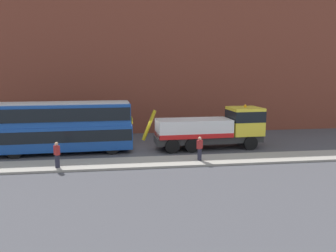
{
  "coord_description": "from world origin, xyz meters",
  "views": [
    {
      "loc": [
        -1.82,
        -27.12,
        6.37
      ],
      "look_at": [
        2.03,
        -0.24,
        2.0
      ],
      "focal_mm": 35.81,
      "sensor_mm": 36.0,
      "label": 1
    }
  ],
  "objects_px": {
    "recovery_tow_truck": "(214,128)",
    "pedestrian_bystander": "(200,149)",
    "double_decker_bus": "(61,126)",
    "pedestrian_onlooker": "(57,155)"
  },
  "relations": [
    {
      "from": "double_decker_bus",
      "to": "pedestrian_onlooker",
      "type": "relative_size",
      "value": 6.5
    },
    {
      "from": "recovery_tow_truck",
      "to": "double_decker_bus",
      "type": "relative_size",
      "value": 0.92
    },
    {
      "from": "recovery_tow_truck",
      "to": "pedestrian_onlooker",
      "type": "relative_size",
      "value": 5.96
    },
    {
      "from": "pedestrian_onlooker",
      "to": "recovery_tow_truck",
      "type": "bearing_deg",
      "value": -16.34
    },
    {
      "from": "recovery_tow_truck",
      "to": "pedestrian_bystander",
      "type": "xyz_separation_m",
      "value": [
        -2.23,
        -4.21,
        -0.77
      ]
    },
    {
      "from": "pedestrian_onlooker",
      "to": "pedestrian_bystander",
      "type": "relative_size",
      "value": 1.0
    },
    {
      "from": "double_decker_bus",
      "to": "pedestrian_bystander",
      "type": "xyz_separation_m",
      "value": [
        10.15,
        -4.19,
        -1.25
      ]
    },
    {
      "from": "recovery_tow_truck",
      "to": "pedestrian_bystander",
      "type": "bearing_deg",
      "value": -120.28
    },
    {
      "from": "double_decker_bus",
      "to": "pedestrian_bystander",
      "type": "distance_m",
      "value": 11.05
    },
    {
      "from": "recovery_tow_truck",
      "to": "pedestrian_onlooker",
      "type": "distance_m",
      "value": 12.85
    }
  ]
}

